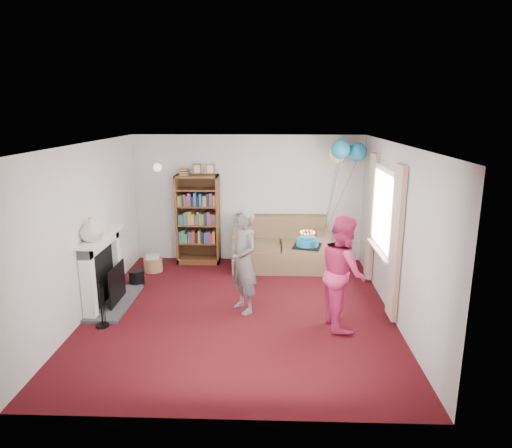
{
  "coord_description": "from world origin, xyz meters",
  "views": [
    {
      "loc": [
        0.47,
        -6.37,
        2.96
      ],
      "look_at": [
        0.22,
        0.6,
        1.21
      ],
      "focal_mm": 32.0,
      "sensor_mm": 36.0,
      "label": 1
    }
  ],
  "objects_px": {
    "person_magenta": "(343,272)",
    "birthday_cake": "(307,242)",
    "sofa": "(281,249)",
    "bookcase": "(198,220)",
    "person_striped": "(244,261)"
  },
  "relations": [
    {
      "from": "sofa",
      "to": "person_magenta",
      "type": "relative_size",
      "value": 1.14
    },
    {
      "from": "sofa",
      "to": "person_magenta",
      "type": "bearing_deg",
      "value": -72.15
    },
    {
      "from": "bookcase",
      "to": "birthday_cake",
      "type": "xyz_separation_m",
      "value": [
        1.95,
        -2.46,
        0.28
      ]
    },
    {
      "from": "bookcase",
      "to": "person_striped",
      "type": "distance_m",
      "value": 2.5
    },
    {
      "from": "bookcase",
      "to": "person_magenta",
      "type": "bearing_deg",
      "value": -48.03
    },
    {
      "from": "sofa",
      "to": "birthday_cake",
      "type": "bearing_deg",
      "value": -81.84
    },
    {
      "from": "bookcase",
      "to": "person_striped",
      "type": "bearing_deg",
      "value": -65.49
    },
    {
      "from": "person_magenta",
      "to": "birthday_cake",
      "type": "bearing_deg",
      "value": 55.16
    },
    {
      "from": "bookcase",
      "to": "sofa",
      "type": "relative_size",
      "value": 1.09
    },
    {
      "from": "person_striped",
      "to": "person_magenta",
      "type": "height_order",
      "value": "person_striped"
    },
    {
      "from": "sofa",
      "to": "bookcase",
      "type": "bearing_deg",
      "value": 171.79
    },
    {
      "from": "person_magenta",
      "to": "birthday_cake",
      "type": "relative_size",
      "value": 4.22
    },
    {
      "from": "bookcase",
      "to": "sofa",
      "type": "height_order",
      "value": "bookcase"
    },
    {
      "from": "sofa",
      "to": "birthday_cake",
      "type": "distance_m",
      "value": 2.39
    },
    {
      "from": "person_magenta",
      "to": "birthday_cake",
      "type": "height_order",
      "value": "person_magenta"
    }
  ]
}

